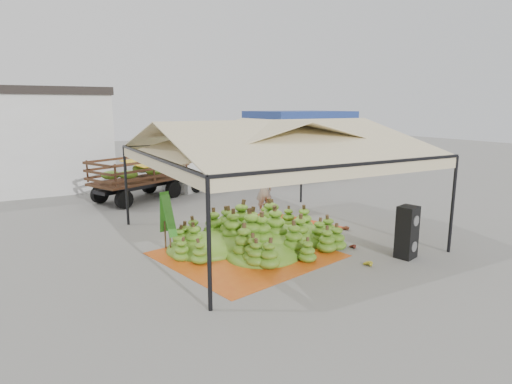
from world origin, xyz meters
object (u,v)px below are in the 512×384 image
banana_heap (259,225)px  vendor (264,190)px  truck_left (156,171)px  speaker_stack (407,232)px  truck_right (283,161)px

banana_heap → vendor: size_ratio=3.01×
vendor → truck_left: bearing=-54.0°
speaker_stack → truck_right: 13.53m
vendor → truck_left: size_ratio=0.31×
banana_heap → vendor: (2.19, 3.46, 0.35)m
vendor → speaker_stack: bearing=107.4°
truck_left → speaker_stack: bearing=-96.8°
speaker_stack → truck_left: (-3.96, 12.35, 0.50)m
vendor → truck_right: vendor is taller
banana_heap → truck_left: truck_left is taller
banana_heap → truck_right: size_ratio=1.00×
truck_left → truck_right: (7.84, 0.60, -0.08)m
vendor → banana_heap: bearing=66.4°
truck_right → banana_heap: bearing=-117.8°
vendor → truck_left: truck_left is taller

